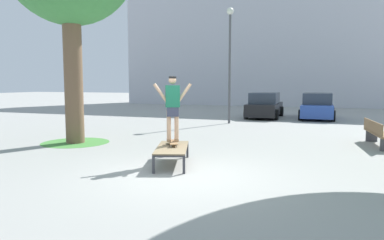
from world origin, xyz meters
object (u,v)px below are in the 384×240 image
object	(u,v)px
car_black	(265,106)
light_post	(230,48)
car_blue	(317,107)
park_bench	(377,133)
skateboard	(173,142)
skater	(173,104)
skate_box	(172,149)

from	to	relation	value
car_black	light_post	size ratio (longest dim) A/B	0.72
car_blue	park_bench	xyz separation A→B (m)	(1.99, -8.99, -0.24)
skateboard	park_bench	size ratio (longest dim) A/B	0.33
skateboard	park_bench	world-z (taller)	park_bench
skater	light_post	size ratio (longest dim) A/B	0.29
skater	car_black	distance (m)	13.35
skateboard	car_black	size ratio (longest dim) A/B	0.19
car_black	park_bench	bearing A→B (deg)	-60.24
car_black	park_bench	size ratio (longest dim) A/B	1.73
car_black	park_bench	distance (m)	10.04
car_blue	park_bench	bearing A→B (deg)	-77.53
skate_box	car_black	xyz separation A→B (m)	(0.32, 13.54, 0.28)
skateboard	light_post	distance (m)	10.11
skateboard	car_blue	xyz separation A→B (m)	(3.38, 13.59, 0.15)
skater	light_post	world-z (taller)	light_post
skateboard	light_post	xyz separation A→B (m)	(-0.85, 9.52, 3.29)
car_black	park_bench	xyz separation A→B (m)	(4.98, -8.71, -0.24)
car_blue	park_bench	world-z (taller)	car_blue
car_black	car_blue	distance (m)	3.01
light_post	park_bench	bearing A→B (deg)	-38.31
skater	car_blue	size ratio (longest dim) A/B	0.40
car_black	car_blue	xyz separation A→B (m)	(2.99, 0.27, 0.00)
skateboard	light_post	world-z (taller)	light_post
car_black	skate_box	bearing A→B (deg)	-91.34
light_post	car_blue	bearing A→B (deg)	43.85
skate_box	car_blue	size ratio (longest dim) A/B	0.49
car_black	skater	bearing A→B (deg)	-91.68
car_blue	light_post	bearing A→B (deg)	-136.15
skater	car_blue	distance (m)	14.03
park_bench	skater	bearing A→B (deg)	-139.44
skate_box	light_post	bearing A→B (deg)	95.43
skater	light_post	distance (m)	9.83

